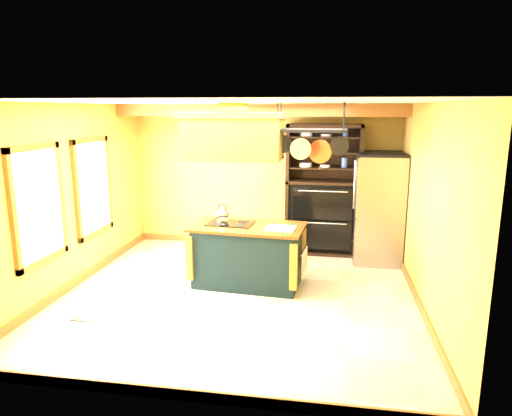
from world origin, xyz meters
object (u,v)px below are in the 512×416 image
(kitchen_island, at_px, (248,254))
(refrigerator, at_px, (378,210))
(hutch, at_px, (323,204))
(range_hood, at_px, (234,135))
(pot_rack, at_px, (311,137))

(kitchen_island, xyz_separation_m, refrigerator, (2.02, 1.48, 0.43))
(kitchen_island, height_order, hutch, hutch)
(range_hood, bearing_deg, pot_rack, 0.14)
(pot_rack, height_order, refrigerator, pot_rack)
(range_hood, bearing_deg, refrigerator, 33.74)
(pot_rack, bearing_deg, hutch, 84.83)
(range_hood, xyz_separation_m, refrigerator, (2.22, 1.48, -1.35))
(pot_rack, distance_m, hutch, 2.26)
(pot_rack, bearing_deg, range_hood, -179.86)
(kitchen_island, height_order, pot_rack, pot_rack)
(kitchen_island, height_order, refrigerator, refrigerator)
(refrigerator, xyz_separation_m, hutch, (-0.95, 0.34, 0.00))
(kitchen_island, relative_size, pot_rack, 1.66)
(hutch, bearing_deg, pot_rack, -95.17)
(kitchen_island, distance_m, range_hood, 1.79)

